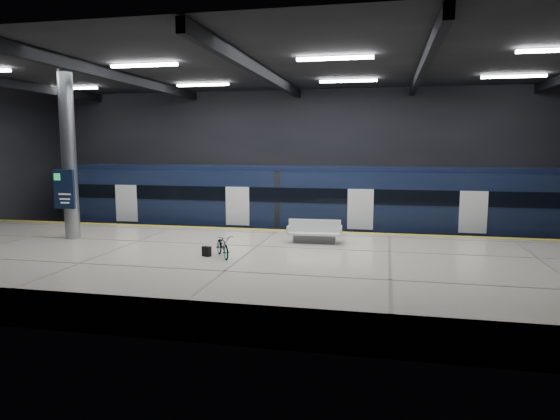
% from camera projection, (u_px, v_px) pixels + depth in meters
% --- Properties ---
extents(ground, '(30.00, 30.00, 0.00)m').
position_uv_depth(ground, '(264.00, 268.00, 20.39)').
color(ground, black).
rests_on(ground, ground).
extents(room_shell, '(30.10, 16.10, 8.05)m').
position_uv_depth(room_shell, '(263.00, 126.00, 19.67)').
color(room_shell, black).
rests_on(room_shell, ground).
extents(platform, '(30.00, 11.00, 1.10)m').
position_uv_depth(platform, '(247.00, 269.00, 17.90)').
color(platform, beige).
rests_on(platform, ground).
extents(safety_strip, '(30.00, 0.40, 0.01)m').
position_uv_depth(safety_strip, '(278.00, 230.00, 22.92)').
color(safety_strip, gold).
rests_on(safety_strip, platform).
extents(rails, '(30.00, 1.52, 0.16)m').
position_uv_depth(rails, '(289.00, 241.00, 25.72)').
color(rails, gray).
rests_on(rails, ground).
extents(train, '(29.40, 2.84, 3.79)m').
position_uv_depth(train, '(338.00, 204.00, 24.96)').
color(train, black).
rests_on(train, ground).
extents(bench, '(2.17, 0.96, 0.94)m').
position_uv_depth(bench, '(315.00, 235.00, 19.88)').
color(bench, '#595B60').
rests_on(bench, platform).
extents(bicycle, '(1.25, 1.55, 0.79)m').
position_uv_depth(bicycle, '(223.00, 246.00, 17.31)').
color(bicycle, '#99999E').
rests_on(bicycle, platform).
extents(pannier_bag, '(0.34, 0.27, 0.35)m').
position_uv_depth(pannier_bag, '(207.00, 251.00, 17.46)').
color(pannier_bag, black).
rests_on(pannier_bag, platform).
extents(info_column, '(0.90, 0.78, 6.90)m').
position_uv_depth(info_column, '(69.00, 158.00, 20.49)').
color(info_column, '#9EA0A5').
rests_on(info_column, platform).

